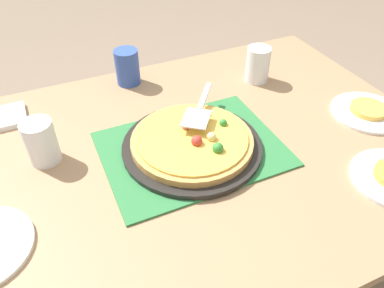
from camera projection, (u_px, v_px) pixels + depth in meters
The scene contains 11 objects.
dining_table at pixel (192, 178), 1.10m from camera, with size 1.40×1.00×0.75m.
placemat at pixel (192, 149), 1.03m from camera, with size 0.48×0.36×0.01m, color #2D753D.
pizza_pan at pixel (192, 146), 1.02m from camera, with size 0.38×0.38×0.01m, color black.
pizza at pixel (193, 140), 1.01m from camera, with size 0.33×0.33×0.05m.
plate_near_left at pixel (367, 112), 1.15m from camera, with size 0.22×0.22×0.01m, color white.
served_slice_left at pixel (369, 109), 1.15m from camera, with size 0.11×0.11×0.02m, color #EAB747.
cup_near at pixel (127, 67), 1.26m from camera, with size 0.08×0.08×0.12m, color #3351AD.
cup_far at pixel (258, 64), 1.27m from camera, with size 0.08×0.08×0.12m, color white.
cup_corner at pixel (41, 142), 0.96m from camera, with size 0.08×0.08×0.12m, color white.
pizza_server at pixel (200, 109), 1.05m from camera, with size 0.17×0.21×0.01m.
napkin_stack at pixel (5, 118), 1.13m from camera, with size 0.12×0.12×0.02m, color white.
Camera 1 is at (-0.32, -0.71, 1.42)m, focal length 35.03 mm.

